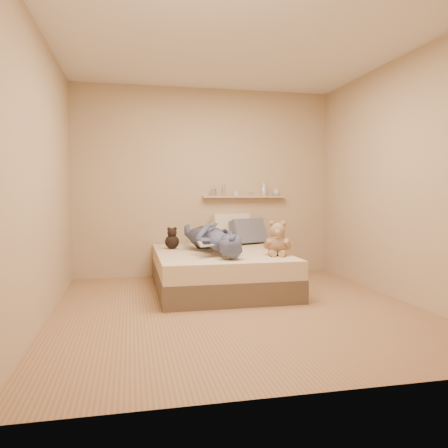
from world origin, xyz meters
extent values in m
plane|color=#A17553|center=(0.00, 0.00, 0.00)|extent=(3.80, 3.80, 0.00)
plane|color=silver|center=(0.00, 0.00, 2.60)|extent=(3.80, 3.80, 0.00)
plane|color=tan|center=(0.00, 1.90, 1.30)|extent=(3.60, 0.00, 3.60)
plane|color=tan|center=(0.00, -1.90, 1.30)|extent=(3.60, 0.00, 3.60)
plane|color=tan|center=(-1.80, 0.00, 1.30)|extent=(0.00, 3.80, 3.80)
plane|color=tan|center=(1.80, 0.00, 1.30)|extent=(0.00, 3.80, 3.80)
cube|color=brown|center=(0.00, 0.93, 0.12)|extent=(1.50, 1.90, 0.25)
cube|color=beige|center=(0.00, 0.93, 0.35)|extent=(1.48, 1.88, 0.20)
cube|color=silver|center=(-0.24, 0.43, 0.61)|extent=(0.19, 0.14, 0.06)
cube|color=black|center=(-0.24, 0.42, 0.62)|extent=(0.10, 0.07, 0.03)
sphere|color=#8E6A4D|center=(0.58, 0.49, 0.57)|extent=(0.24, 0.24, 0.24)
sphere|color=tan|center=(0.57, 0.47, 0.73)|extent=(0.18, 0.18, 0.18)
sphere|color=olive|center=(0.51, 0.49, 0.81)|extent=(0.07, 0.07, 0.07)
sphere|color=#9C7E55|center=(0.63, 0.45, 0.81)|extent=(0.07, 0.07, 0.07)
sphere|color=#A3785A|center=(0.55, 0.39, 0.71)|extent=(0.07, 0.07, 0.07)
cylinder|color=#9D6C53|center=(0.47, 0.49, 0.59)|extent=(0.06, 0.16, 0.13)
cylinder|color=#A57D58|center=(0.67, 0.42, 0.59)|extent=(0.14, 0.16, 0.13)
cylinder|color=#A48057|center=(0.49, 0.41, 0.49)|extent=(0.09, 0.16, 0.08)
cylinder|color=#A58058|center=(0.60, 0.37, 0.49)|extent=(0.14, 0.17, 0.08)
cylinder|color=beige|center=(0.57, 0.47, 0.66)|extent=(0.16, 0.16, 0.02)
sphere|color=black|center=(-0.53, 1.30, 0.54)|extent=(0.18, 0.18, 0.18)
sphere|color=black|center=(-0.53, 1.29, 0.65)|extent=(0.12, 0.12, 0.12)
sphere|color=black|center=(-0.57, 1.29, 0.70)|extent=(0.04, 0.04, 0.04)
sphere|color=black|center=(-0.49, 1.29, 0.70)|extent=(0.04, 0.04, 0.04)
cube|color=beige|center=(0.35, 1.76, 0.65)|extent=(0.60, 0.39, 0.43)
cube|color=slate|center=(0.55, 1.62, 0.62)|extent=(0.56, 0.41, 0.37)
imported|color=#4A5275|center=(-0.09, 0.89, 0.63)|extent=(0.71, 1.55, 0.36)
cube|color=tan|center=(0.55, 1.84, 1.10)|extent=(1.20, 0.12, 0.03)
imported|color=#BCBDC1|center=(0.10, 1.84, 1.19)|extent=(0.09, 0.09, 0.14)
cylinder|color=silver|center=(0.25, 1.84, 1.19)|extent=(0.04, 0.04, 0.16)
cylinder|color=silver|center=(0.43, 1.84, 1.15)|extent=(0.09, 0.09, 0.06)
cylinder|color=#A99B91|center=(0.65, 1.84, 1.14)|extent=(0.06, 0.06, 0.05)
imported|color=silver|center=(0.84, 1.84, 1.22)|extent=(0.12, 0.12, 0.22)
imported|color=silver|center=(1.02, 1.84, 1.18)|extent=(0.13, 0.13, 0.13)
camera|label=1|loc=(-1.03, -4.16, 1.14)|focal=35.00mm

